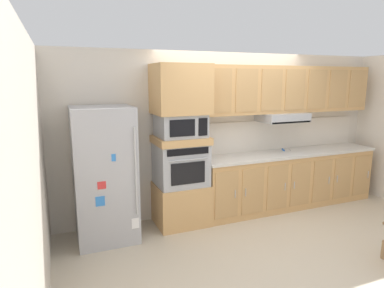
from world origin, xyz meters
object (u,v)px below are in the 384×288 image
(refrigerator, at_px, (105,175))
(microwave, at_px, (180,125))
(screwdriver, at_px, (284,150))
(built_in_oven, at_px, (181,164))

(refrigerator, bearing_deg, microwave, 3.59)
(screwdriver, bearing_deg, built_in_oven, -176.40)
(refrigerator, relative_size, screwdriver, 11.15)
(built_in_oven, height_order, screwdriver, built_in_oven)
(refrigerator, relative_size, microwave, 2.73)
(refrigerator, relative_size, built_in_oven, 2.51)
(refrigerator, height_order, built_in_oven, refrigerator)
(screwdriver, bearing_deg, microwave, -176.40)
(built_in_oven, bearing_deg, screwdriver, 3.60)
(screwdriver, bearing_deg, refrigerator, -176.40)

